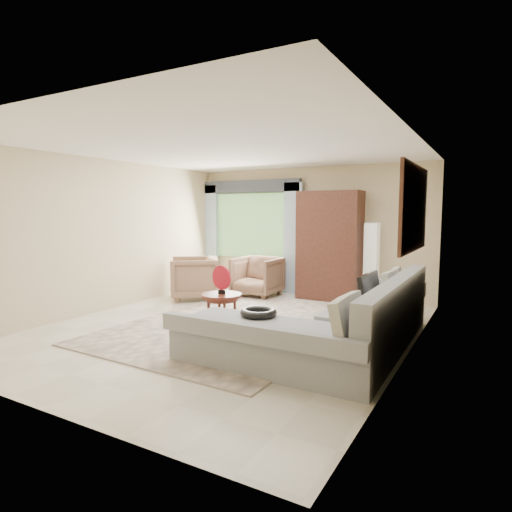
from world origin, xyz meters
The scene contains 17 objects.
ground centered at (0.00, 0.00, 0.00)m, with size 6.00×6.00×0.00m, color silver.
area_rug centered at (0.02, 0.14, 0.01)m, with size 3.00×4.00×0.02m, color beige.
sectional_sofa centered at (1.78, -0.18, 0.28)m, with size 2.30×3.46×0.90m.
tv_screen centered at (2.05, 0.02, 0.72)m, with size 0.06×0.74×0.48m, color black.
garden_hose centered at (1.00, -0.92, 0.55)m, with size 0.43×0.43×0.09m, color black.
coffee_table centered at (0.06, -0.28, 0.30)m, with size 0.56×0.56×0.56m.
red_disc centered at (0.06, -0.28, 0.79)m, with size 0.34×0.34×0.03m, color #B01121.
armchair_left centered at (-1.76, 1.45, 0.41)m, with size 0.89×0.91×0.83m, color #8F654E.
armchair_right centered at (-0.83, 2.31, 0.40)m, with size 0.85×0.87×0.80m, color brown.
potted_plant centered at (-2.13, 2.56, 0.29)m, with size 0.52×0.45×0.58m, color #999999.
armoire centered at (0.55, 2.72, 1.05)m, with size 1.20×0.55×2.10m, color #321810.
floor_lamp centered at (1.35, 2.78, 0.75)m, with size 0.24×0.24×1.50m, color silver.
window centered at (-1.35, 2.97, 1.40)m, with size 1.80×0.04×1.40m, color #669E59.
curtain_left centered at (-2.40, 2.88, 1.15)m, with size 0.40×0.08×2.30m, color #9EB7CC.
curtain_right centered at (-0.30, 2.88, 1.15)m, with size 0.40×0.08×2.30m, color #9EB7CC.
valance centered at (-1.35, 2.90, 2.25)m, with size 2.40×0.12×0.26m, color #1E232D.
wall_mirror centered at (2.46, 0.35, 1.75)m, with size 0.05×1.70×1.05m.
Camera 1 is at (3.36, -5.16, 1.72)m, focal length 30.00 mm.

